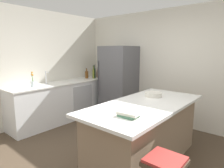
{
  "coord_description": "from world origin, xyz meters",
  "views": [
    {
      "loc": [
        1.76,
        -1.93,
        1.68
      ],
      "look_at": [
        -0.76,
        1.04,
        1.0
      ],
      "focal_mm": 30.79,
      "sensor_mm": 36.0,
      "label": 1
    }
  ],
  "objects_px": {
    "wine_bottle": "(94,73)",
    "olive_oil_bottle": "(93,73)",
    "mixing_bowl": "(153,94)",
    "vinegar_bottle": "(98,73)",
    "flower_vase": "(33,83)",
    "refrigerator": "(118,82)",
    "cookbook_stack": "(129,114)",
    "kitchen_island": "(145,132)",
    "sink_faucet": "(46,77)",
    "whiskey_bottle": "(87,74)",
    "syrup_bottle": "(98,74)"
  },
  "relations": [
    {
      "from": "wine_bottle",
      "to": "olive_oil_bottle",
      "type": "bearing_deg",
      "value": -55.62
    },
    {
      "from": "olive_oil_bottle",
      "to": "mixing_bowl",
      "type": "bearing_deg",
      "value": -19.38
    },
    {
      "from": "olive_oil_bottle",
      "to": "vinegar_bottle",
      "type": "bearing_deg",
      "value": 112.93
    },
    {
      "from": "flower_vase",
      "to": "wine_bottle",
      "type": "height_order",
      "value": "wine_bottle"
    },
    {
      "from": "refrigerator",
      "to": "cookbook_stack",
      "type": "bearing_deg",
      "value": -48.99
    },
    {
      "from": "kitchen_island",
      "to": "wine_bottle",
      "type": "xyz_separation_m",
      "value": [
        -2.44,
        1.34,
        0.61
      ]
    },
    {
      "from": "sink_faucet",
      "to": "kitchen_island",
      "type": "bearing_deg",
      "value": 2.41
    },
    {
      "from": "whiskey_bottle",
      "to": "syrup_bottle",
      "type": "bearing_deg",
      "value": 65.56
    },
    {
      "from": "kitchen_island",
      "to": "vinegar_bottle",
      "type": "xyz_separation_m",
      "value": [
        -2.49,
        1.53,
        0.57
      ]
    },
    {
      "from": "vinegar_bottle",
      "to": "whiskey_bottle",
      "type": "bearing_deg",
      "value": -95.1
    },
    {
      "from": "whiskey_bottle",
      "to": "mixing_bowl",
      "type": "distance_m",
      "value": 2.51
    },
    {
      "from": "whiskey_bottle",
      "to": "mixing_bowl",
      "type": "bearing_deg",
      "value": -15.92
    },
    {
      "from": "refrigerator",
      "to": "vinegar_bottle",
      "type": "distance_m",
      "value": 0.92
    },
    {
      "from": "vinegar_bottle",
      "to": "mixing_bowl",
      "type": "distance_m",
      "value": 2.61
    },
    {
      "from": "refrigerator",
      "to": "kitchen_island",
      "type": "bearing_deg",
      "value": -40.66
    },
    {
      "from": "refrigerator",
      "to": "vinegar_bottle",
      "type": "height_order",
      "value": "refrigerator"
    },
    {
      "from": "olive_oil_bottle",
      "to": "syrup_bottle",
      "type": "bearing_deg",
      "value": 97.33
    },
    {
      "from": "refrigerator",
      "to": "olive_oil_bottle",
      "type": "distance_m",
      "value": 0.8
    },
    {
      "from": "flower_vase",
      "to": "whiskey_bottle",
      "type": "xyz_separation_m",
      "value": [
        -0.12,
        1.62,
        0.01
      ]
    },
    {
      "from": "refrigerator",
      "to": "sink_faucet",
      "type": "bearing_deg",
      "value": -121.48
    },
    {
      "from": "olive_oil_bottle",
      "to": "mixing_bowl",
      "type": "height_order",
      "value": "olive_oil_bottle"
    },
    {
      "from": "kitchen_island",
      "to": "whiskey_bottle",
      "type": "height_order",
      "value": "whiskey_bottle"
    },
    {
      "from": "kitchen_island",
      "to": "vinegar_bottle",
      "type": "relative_size",
      "value": 8.04
    },
    {
      "from": "syrup_bottle",
      "to": "whiskey_bottle",
      "type": "bearing_deg",
      "value": -114.44
    },
    {
      "from": "mixing_bowl",
      "to": "cookbook_stack",
      "type": "bearing_deg",
      "value": -76.16
    },
    {
      "from": "flower_vase",
      "to": "wine_bottle",
      "type": "distance_m",
      "value": 1.82
    },
    {
      "from": "sink_faucet",
      "to": "flower_vase",
      "type": "bearing_deg",
      "value": -75.72
    },
    {
      "from": "vinegar_bottle",
      "to": "mixing_bowl",
      "type": "relative_size",
      "value": 0.95
    },
    {
      "from": "kitchen_island",
      "to": "mixing_bowl",
      "type": "height_order",
      "value": "mixing_bowl"
    },
    {
      "from": "refrigerator",
      "to": "syrup_bottle",
      "type": "height_order",
      "value": "refrigerator"
    },
    {
      "from": "refrigerator",
      "to": "mixing_bowl",
      "type": "relative_size",
      "value": 6.42
    },
    {
      "from": "kitchen_island",
      "to": "sink_faucet",
      "type": "relative_size",
      "value": 7.08
    },
    {
      "from": "cookbook_stack",
      "to": "mixing_bowl",
      "type": "bearing_deg",
      "value": 103.84
    },
    {
      "from": "syrup_bottle",
      "to": "wine_bottle",
      "type": "relative_size",
      "value": 0.63
    },
    {
      "from": "flower_vase",
      "to": "whiskey_bottle",
      "type": "height_order",
      "value": "flower_vase"
    },
    {
      "from": "vinegar_bottle",
      "to": "whiskey_bottle",
      "type": "relative_size",
      "value": 0.96
    },
    {
      "from": "kitchen_island",
      "to": "vinegar_bottle",
      "type": "bearing_deg",
      "value": 148.5
    },
    {
      "from": "refrigerator",
      "to": "olive_oil_bottle",
      "type": "relative_size",
      "value": 5.17
    },
    {
      "from": "olive_oil_bottle",
      "to": "cookbook_stack",
      "type": "relative_size",
      "value": 1.29
    },
    {
      "from": "refrigerator",
      "to": "olive_oil_bottle",
      "type": "xyz_separation_m",
      "value": [
        -0.78,
        -0.13,
        0.17
      ]
    },
    {
      "from": "flower_vase",
      "to": "vinegar_bottle",
      "type": "bearing_deg",
      "value": 92.46
    },
    {
      "from": "flower_vase",
      "to": "cookbook_stack",
      "type": "xyz_separation_m",
      "value": [
        2.55,
        -0.15,
        -0.08
      ]
    },
    {
      "from": "wine_bottle",
      "to": "olive_oil_bottle",
      "type": "xyz_separation_m",
      "value": [
        0.07,
        -0.1,
        -0.0
      ]
    },
    {
      "from": "whiskey_bottle",
      "to": "mixing_bowl",
      "type": "relative_size",
      "value": 0.99
    },
    {
      "from": "kitchen_island",
      "to": "whiskey_bottle",
      "type": "distance_m",
      "value": 2.83
    },
    {
      "from": "sink_faucet",
      "to": "whiskey_bottle",
      "type": "xyz_separation_m",
      "value": [
        -0.03,
        1.24,
        -0.05
      ]
    },
    {
      "from": "refrigerator",
      "to": "syrup_bottle",
      "type": "distance_m",
      "value": 0.81
    },
    {
      "from": "syrup_bottle",
      "to": "wine_bottle",
      "type": "height_order",
      "value": "wine_bottle"
    },
    {
      "from": "refrigerator",
      "to": "cookbook_stack",
      "type": "xyz_separation_m",
      "value": [
        1.74,
        -2.01,
        0.05
      ]
    },
    {
      "from": "vinegar_bottle",
      "to": "cookbook_stack",
      "type": "relative_size",
      "value": 0.98
    }
  ]
}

